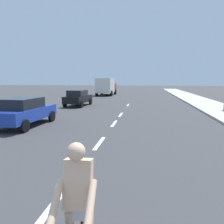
{
  "coord_description": "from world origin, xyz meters",
  "views": [
    {
      "loc": [
        1.84,
        1.61,
        2.54
      ],
      "look_at": [
        0.31,
        11.02,
        1.1
      ],
      "focal_mm": 34.02,
      "sensor_mm": 36.0,
      "label": 1
    }
  ],
  "objects_px": {
    "cyclist": "(73,222)",
    "parked_car_blue": "(24,111)",
    "delivery_truck": "(106,86)",
    "parked_car_black": "(78,97)"
  },
  "relations": [
    {
      "from": "cyclist",
      "to": "parked_car_blue",
      "type": "relative_size",
      "value": 0.43
    },
    {
      "from": "parked_car_blue",
      "to": "delivery_truck",
      "type": "height_order",
      "value": "delivery_truck"
    },
    {
      "from": "cyclist",
      "to": "delivery_truck",
      "type": "relative_size",
      "value": 0.29
    },
    {
      "from": "cyclist",
      "to": "parked_car_black",
      "type": "xyz_separation_m",
      "value": [
        -5.8,
        17.79,
        0.01
      ]
    },
    {
      "from": "parked_car_blue",
      "to": "delivery_truck",
      "type": "distance_m",
      "value": 24.24
    },
    {
      "from": "cyclist",
      "to": "parked_car_black",
      "type": "height_order",
      "value": "cyclist"
    },
    {
      "from": "cyclist",
      "to": "parked_car_blue",
      "type": "distance_m",
      "value": 10.28
    },
    {
      "from": "parked_car_blue",
      "to": "parked_car_black",
      "type": "xyz_separation_m",
      "value": [
        0.03,
        9.32,
        -0.0
      ]
    },
    {
      "from": "parked_car_black",
      "to": "delivery_truck",
      "type": "distance_m",
      "value": 14.93
    },
    {
      "from": "delivery_truck",
      "to": "parked_car_blue",
      "type": "bearing_deg",
      "value": -89.06
    }
  ]
}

